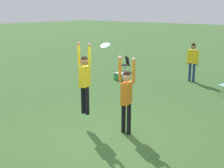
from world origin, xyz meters
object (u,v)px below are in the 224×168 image
Objects in this scene: person_spectator_near at (193,58)px; cooler_box at (120,76)px; person_jumping at (85,77)px; frisbee at (105,45)px; camping_chair_0 at (126,63)px; person_defending at (126,94)px.

cooler_box is (-2.80, -1.93, -0.94)m from person_spectator_near.
frisbee is (0.64, 0.16, 0.93)m from person_jumping.
camping_chair_0 is 3.94m from person_spectator_near.
person_defending is 1.42m from frisbee.
frisbee is (-0.55, -0.23, 1.28)m from person_defending.
person_jumping is at bearing -94.76° from person_spectator_near.
person_jumping reaches higher than person_spectator_near.
person_jumping is 1.14m from frisbee.
camping_chair_0 is at bearing 119.93° from cooler_box.
person_spectator_near is at bearing 173.44° from person_defending.
person_spectator_near is at bearing 96.85° from frisbee.
frisbee reaches higher than person_defending.
frisbee reaches higher than cooler_box.
frisbee is at bearing -93.82° from person_jumping.
person_jumping is at bearing -165.78° from frisbee.
cooler_box is at bearing 153.51° from camping_chair_0.
frisbee is 8.85m from camping_chair_0.
person_jumping is 1.30m from person_defending.
person_spectator_near reaches higher than camping_chair_0.
person_spectator_near is (-0.23, 7.41, -0.38)m from person_jumping.
person_defending is (1.19, 0.39, -0.35)m from person_jumping.
camping_chair_0 is 2.19m from cooler_box.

